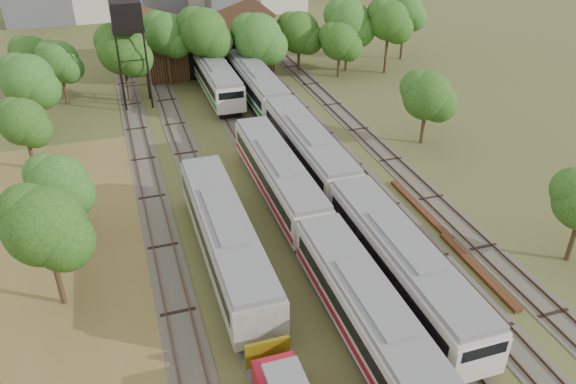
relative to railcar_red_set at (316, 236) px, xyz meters
name	(u,v)px	position (x,y,z in m)	size (l,w,h in m)	color
dry_grass_patch	(76,365)	(-16.00, -4.88, -2.00)	(14.00, 60.00, 0.04)	brown
tracks	(282,177)	(1.33, 12.12, -1.98)	(24.60, 80.00, 0.19)	#4C473D
railcar_red_set	(316,236)	(0.00, 0.00, 0.00)	(3.08, 34.57, 3.82)	black
railcar_green_set	(308,149)	(4.00, 12.73, 0.07)	(3.20, 52.08, 3.96)	black
railcar_rear	(216,79)	(0.00, 33.58, 0.10)	(3.23, 16.08, 4.00)	black
old_grey_coach	(226,238)	(-6.00, 1.44, 0.17)	(3.23, 18.00, 4.00)	black
water_tower	(126,18)	(-9.16, 33.61, 7.74)	(3.35, 3.35, 11.58)	black
rail_pile_near	(478,270)	(10.00, -4.66, -1.87)	(0.58, 8.67, 0.29)	#532D17
rail_pile_far	(420,208)	(10.20, 3.56, -1.87)	(0.56, 8.90, 0.29)	#532D17
maintenance_shed	(206,45)	(1.00, 45.09, 0.90)	(16.45, 11.55, 7.58)	#331612
tree_band_left	(23,178)	(-18.43, 8.00, 3.49)	(8.14, 67.42, 8.90)	#382616
tree_band_far	(258,33)	(6.19, 37.23, 4.06)	(49.25, 10.18, 9.53)	#382616
tree_band_right	(412,87)	(16.55, 17.48, 2.76)	(4.95, 45.56, 7.32)	#382616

